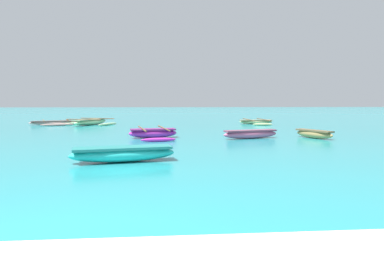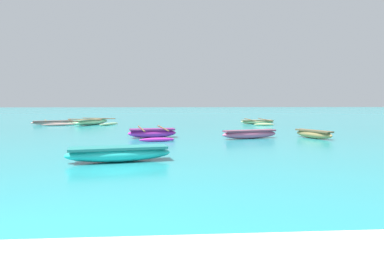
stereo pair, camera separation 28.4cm
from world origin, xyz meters
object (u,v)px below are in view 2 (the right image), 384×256
object	(u,v)px
moored_boat_4	(257,122)
moored_boat_5	(58,122)
moored_boat_1	(119,153)
moored_boat_2	(314,134)
moored_boat_6	(92,122)
moored_boat_0	(250,134)
moored_boat_3	(152,133)

from	to	relation	value
moored_boat_4	moored_boat_5	bearing A→B (deg)	178.91
moored_boat_1	moored_boat_5	size ratio (longest dim) A/B	0.79
moored_boat_4	moored_boat_5	size ratio (longest dim) A/B	1.03
moored_boat_1	moored_boat_4	size ratio (longest dim) A/B	0.77
moored_boat_2	moored_boat_5	bearing A→B (deg)	-149.37
moored_boat_4	moored_boat_6	distance (m)	13.96
moored_boat_0	moored_boat_2	xyz separation A→B (m)	(3.34, -0.15, -0.00)
moored_boat_1	moored_boat_6	size ratio (longest dim) A/B	0.80
moored_boat_4	moored_boat_6	size ratio (longest dim) A/B	1.04
moored_boat_1	moored_boat_4	distance (m)	20.27
moored_boat_4	moored_boat_6	world-z (taller)	moored_boat_6
moored_boat_4	moored_boat_3	bearing A→B (deg)	-127.59
moored_boat_6	moored_boat_3	bearing A→B (deg)	-129.12
moored_boat_1	moored_boat_5	bearing A→B (deg)	101.23
moored_boat_6	moored_boat_2	bearing A→B (deg)	-106.10
moored_boat_1	moored_boat_6	xyz separation A→B (m)	(-4.73, 17.95, -0.02)
moored_boat_5	moored_boat_6	xyz separation A→B (m)	(2.97, -0.58, 0.07)
moored_boat_6	moored_boat_0	bearing A→B (deg)	-113.63
moored_boat_3	moored_boat_0	bearing A→B (deg)	-18.13
moored_boat_3	moored_boat_4	xyz separation A→B (m)	(8.51, 10.85, -0.06)
moored_boat_1	moored_boat_3	bearing A→B (deg)	72.97
moored_boat_1	moored_boat_5	distance (m)	20.06
moored_boat_0	moored_boat_3	size ratio (longest dim) A/B	0.76
moored_boat_2	moored_boat_3	xyz separation A→B (m)	(-8.39, 0.90, 0.01)
moored_boat_0	moored_boat_1	world-z (taller)	moored_boat_1
moored_boat_2	moored_boat_5	xyz separation A→B (m)	(-16.80, 12.23, -0.06)
moored_boat_5	moored_boat_6	world-z (taller)	moored_boat_6
moored_boat_2	moored_boat_4	distance (m)	11.75
moored_boat_0	moored_boat_6	world-z (taller)	moored_boat_6
moored_boat_0	moored_boat_1	size ratio (longest dim) A/B	0.92
moored_boat_1	moored_boat_5	xyz separation A→B (m)	(-7.70, 18.53, -0.08)
moored_boat_1	moored_boat_2	world-z (taller)	moored_boat_1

